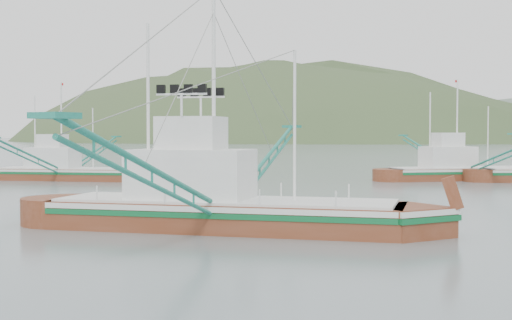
% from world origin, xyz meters
% --- Properties ---
extents(ground, '(1200.00, 1200.00, 0.00)m').
position_xyz_m(ground, '(0.00, 0.00, 0.00)').
color(ground, slate).
rests_on(ground, ground).
extents(main_boat, '(17.33, 29.89, 12.28)m').
position_xyz_m(main_boat, '(-0.15, 2.80, 2.26)').
color(main_boat, maroon).
rests_on(main_boat, ground).
extents(bg_boat_far, '(21.18, 22.46, 10.64)m').
position_xyz_m(bg_boat_far, '(1.92, 44.92, 2.29)').
color(bg_boat_far, maroon).
rests_on(bg_boat_far, ground).
extents(bg_boat_left, '(14.52, 24.81, 10.30)m').
position_xyz_m(bg_boat_left, '(-32.07, 26.32, 1.96)').
color(bg_boat_left, maroon).
rests_on(bg_boat_left, ground).
extents(headland_left, '(448.00, 308.00, 210.00)m').
position_xyz_m(headland_left, '(-180.00, 360.00, 0.00)').
color(headland_left, '#384D27').
rests_on(headland_left, ground).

